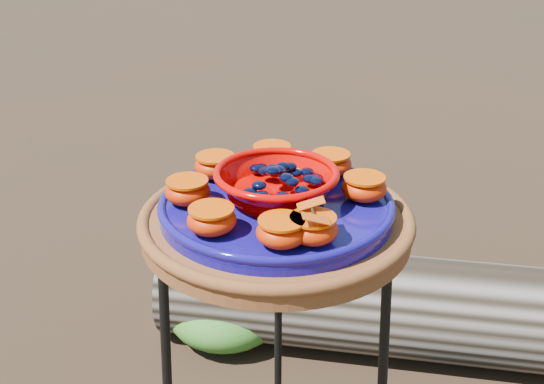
{
  "coord_description": "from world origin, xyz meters",
  "views": [
    {
      "loc": [
        0.02,
        -0.97,
        1.24
      ],
      "look_at": [
        -0.01,
        0.0,
        0.78
      ],
      "focal_mm": 45.0,
      "sensor_mm": 36.0,
      "label": 1
    }
  ],
  "objects_px": {
    "terracotta_saucer": "(276,224)",
    "red_bowl": "(276,186)",
    "driftwood_log": "(432,309)",
    "cobalt_plate": "(276,208)"
  },
  "relations": [
    {
      "from": "terracotta_saucer",
      "to": "red_bowl",
      "type": "height_order",
      "value": "red_bowl"
    },
    {
      "from": "terracotta_saucer",
      "to": "driftwood_log",
      "type": "bearing_deg",
      "value": 54.98
    },
    {
      "from": "red_bowl",
      "to": "driftwood_log",
      "type": "xyz_separation_m",
      "value": [
        0.42,
        0.59,
        -0.64
      ]
    },
    {
      "from": "cobalt_plate",
      "to": "driftwood_log",
      "type": "relative_size",
      "value": 0.25
    },
    {
      "from": "cobalt_plate",
      "to": "driftwood_log",
      "type": "height_order",
      "value": "cobalt_plate"
    },
    {
      "from": "terracotta_saucer",
      "to": "red_bowl",
      "type": "distance_m",
      "value": 0.07
    },
    {
      "from": "red_bowl",
      "to": "driftwood_log",
      "type": "height_order",
      "value": "red_bowl"
    },
    {
      "from": "red_bowl",
      "to": "cobalt_plate",
      "type": "bearing_deg",
      "value": 0.0
    },
    {
      "from": "red_bowl",
      "to": "driftwood_log",
      "type": "relative_size",
      "value": 0.12
    },
    {
      "from": "terracotta_saucer",
      "to": "red_bowl",
      "type": "relative_size",
      "value": 2.33
    }
  ]
}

